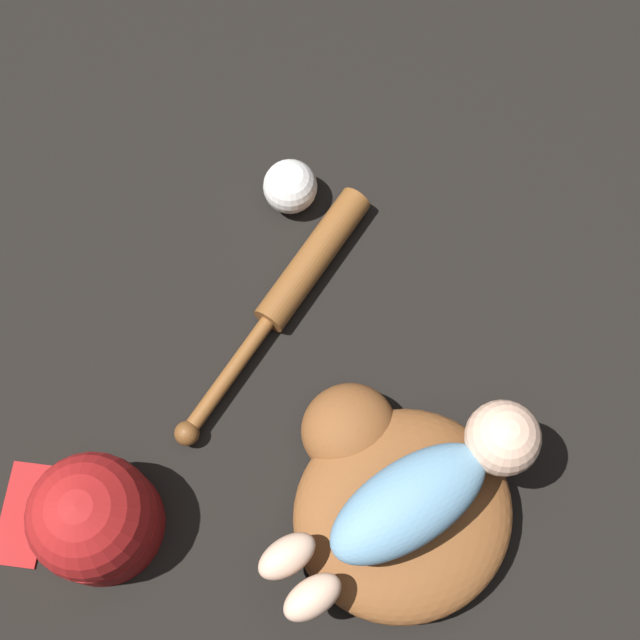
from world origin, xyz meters
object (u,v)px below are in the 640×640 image
at_px(baseball_cap, 93,518).
at_px(baby_figure, 423,492).
at_px(baseball_bat, 295,284).
at_px(baseball_glove, 391,499).
at_px(baseball, 293,186).

bearing_deg(baseball_cap, baby_figure, -14.52).
xyz_separation_m(baby_figure, baseball_bat, (-0.06, 0.34, -0.10)).
height_order(baseball_glove, baby_figure, baby_figure).
xyz_separation_m(baseball, baseball_cap, (-0.38, -0.38, 0.02)).
height_order(baseball_glove, baseball_cap, baseball_cap).
bearing_deg(baseball_bat, baseball_cap, -144.12).
relative_size(baby_figure, baseball_cap, 1.62).
relative_size(baseball_bat, baseball, 4.51).
height_order(baseball_glove, baseball_bat, baseball_glove).
bearing_deg(baseball, baby_figure, -88.16).
relative_size(baby_figure, baseball_bat, 1.05).
bearing_deg(baseball_glove, baseball_bat, 94.75).
xyz_separation_m(baseball_glove, baseball, (0.01, 0.47, -0.00)).
bearing_deg(baseball_glove, baseball, 88.36).
relative_size(baseball_glove, baseball, 4.50).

